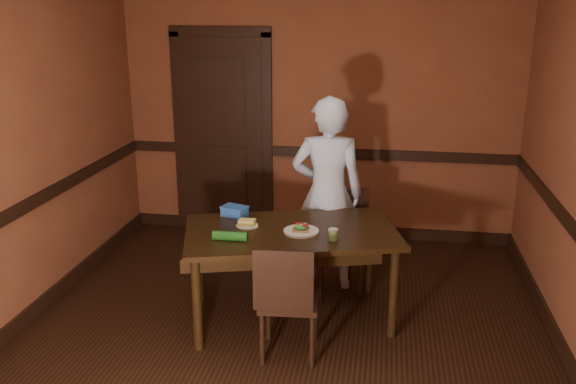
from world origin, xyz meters
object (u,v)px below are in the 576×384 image
(chair_near, at_px, (289,298))
(food_tub, at_px, (235,211))
(dining_table, at_px, (291,275))
(sauce_jar, at_px, (333,235))
(chair_far, at_px, (336,244))
(sandwich_plate, at_px, (301,230))
(cheese_saucer, at_px, (247,224))
(person, at_px, (327,194))

(chair_near, bearing_deg, food_tub, -55.96)
(dining_table, distance_m, sauce_jar, 0.56)
(food_tub, bearing_deg, chair_near, -32.73)
(chair_far, xyz_separation_m, sandwich_plate, (-0.22, -0.59, 0.33))
(dining_table, distance_m, chair_near, 0.50)
(sauce_jar, bearing_deg, cheese_saucer, 164.98)
(sandwich_plate, relative_size, food_tub, 1.14)
(chair_far, bearing_deg, food_tub, -178.23)
(dining_table, xyz_separation_m, food_tub, (-0.49, 0.23, 0.41))
(sandwich_plate, xyz_separation_m, food_tub, (-0.58, 0.27, 0.02))
(sandwich_plate, xyz_separation_m, sauce_jar, (0.25, -0.12, 0.02))
(cheese_saucer, height_order, food_tub, food_tub)
(sandwich_plate, bearing_deg, sauce_jar, -25.47)
(food_tub, bearing_deg, sandwich_plate, -5.71)
(chair_far, bearing_deg, sauce_jar, -107.58)
(sandwich_plate, bearing_deg, chair_far, 69.71)
(chair_near, distance_m, food_tub, 0.98)
(person, xyz_separation_m, sauce_jar, (0.12, -0.81, -0.05))
(person, distance_m, sauce_jar, 0.82)
(sauce_jar, distance_m, cheese_saucer, 0.70)
(person, xyz_separation_m, cheese_saucer, (-0.55, -0.63, -0.07))
(chair_near, bearing_deg, person, -100.86)
(person, height_order, sandwich_plate, person)
(chair_near, height_order, sauce_jar, chair_near)
(person, bearing_deg, dining_table, 67.10)
(chair_near, relative_size, person, 0.51)
(chair_near, bearing_deg, sandwich_plate, -95.85)
(person, xyz_separation_m, food_tub, (-0.70, -0.42, -0.05))
(chair_near, xyz_separation_m, cheese_saucer, (-0.41, 0.51, 0.33))
(person, relative_size, cheese_saucer, 9.87)
(dining_table, bearing_deg, sauce_jar, -42.10)
(sandwich_plate, height_order, sauce_jar, sauce_jar)
(chair_far, xyz_separation_m, chair_near, (-0.23, -1.04, -0.00))
(chair_near, relative_size, food_tub, 3.68)
(person, bearing_deg, sauce_jar, 93.73)
(dining_table, relative_size, chair_far, 1.85)
(dining_table, height_order, chair_far, chair_far)
(dining_table, relative_size, cheese_saucer, 9.38)
(cheese_saucer, bearing_deg, sandwich_plate, -8.38)
(sauce_jar, height_order, cheese_saucer, sauce_jar)
(cheese_saucer, distance_m, food_tub, 0.26)
(sauce_jar, bearing_deg, chair_far, 92.51)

